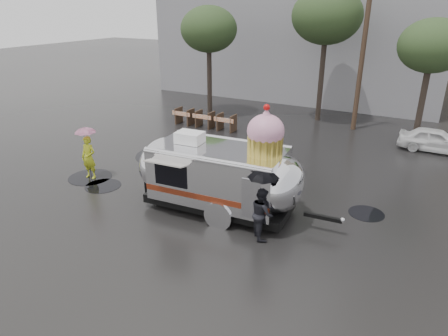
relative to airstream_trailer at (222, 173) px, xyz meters
The scene contains 14 objects.
ground 1.99m from the airstream_trailer, 111.88° to the right, with size 120.00×120.00×0.00m, color black.
puddles 4.83m from the airstream_trailer, 153.81° to the left, with size 12.82×6.63×0.01m.
grey_building 23.73m from the airstream_trailer, 101.19° to the left, with size 22.00×12.00×13.00m, color slate.
utility_pole 13.29m from the airstream_trailer, 81.09° to the left, with size 1.60×0.28×9.00m.
tree_left 14.51m from the airstream_trailer, 122.55° to the left, with size 3.64×3.64×6.95m.
tree_mid 14.60m from the airstream_trailer, 92.08° to the left, with size 4.20×4.20×8.03m.
tree_right 13.46m from the airstream_trailer, 64.93° to the left, with size 3.36×3.36×6.42m.
barricade_row 10.65m from the airstream_trailer, 124.76° to the left, with size 4.30×0.80×1.00m.
airstream_trailer is the anchor object (origin of this frame).
person_left 6.45m from the airstream_trailer, behind, with size 0.67×0.45×1.87m, color #C2CF24.
umbrella_pink 6.45m from the airstream_trailer, behind, with size 1.09×1.09×2.30m.
person_right 2.34m from the airstream_trailer, 26.14° to the right, with size 0.83×0.46×1.74m, color black.
umbrella_black 2.32m from the airstream_trailer, 26.14° to the right, with size 1.21×1.21×2.37m.
tripod 1.85m from the airstream_trailer, 22.03° to the right, with size 0.61×0.60×1.51m.
Camera 1 is at (6.88, -10.13, 7.06)m, focal length 32.00 mm.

